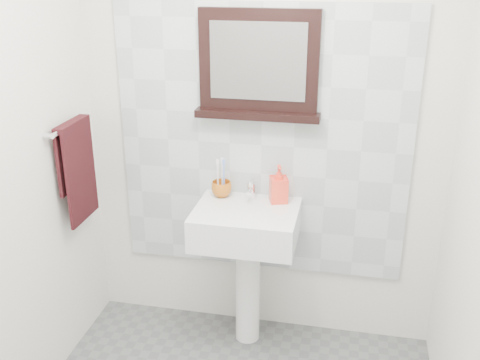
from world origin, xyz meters
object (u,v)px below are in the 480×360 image
Objects in this scene: pedestal_sink at (246,239)px; framed_mirror at (259,67)px; toothbrush_cup at (222,189)px; hand_towel at (77,163)px; soap_dispenser at (279,184)px.

framed_mirror reaches higher than pedestal_sink.
hand_towel is at bearing -162.23° from toothbrush_cup.
pedestal_sink is 1.45× the size of framed_mirror.
toothbrush_cup is at bearing 142.13° from pedestal_sink.
toothbrush_cup is 0.54× the size of soap_dispenser.
framed_mirror reaches higher than toothbrush_cup.
pedestal_sink is 1.75× the size of hand_towel.
toothbrush_cup is 0.33m from soap_dispenser.
framed_mirror is 1.09m from hand_towel.
hand_towel is (-0.90, -0.10, 0.41)m from pedestal_sink.
pedestal_sink is at bearing -158.51° from soap_dispenser.
soap_dispenser reaches higher than pedestal_sink.
soap_dispenser is (0.15, 0.12, 0.29)m from pedestal_sink.
soap_dispenser is 0.38× the size of hand_towel.
framed_mirror is 1.20× the size of hand_towel.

